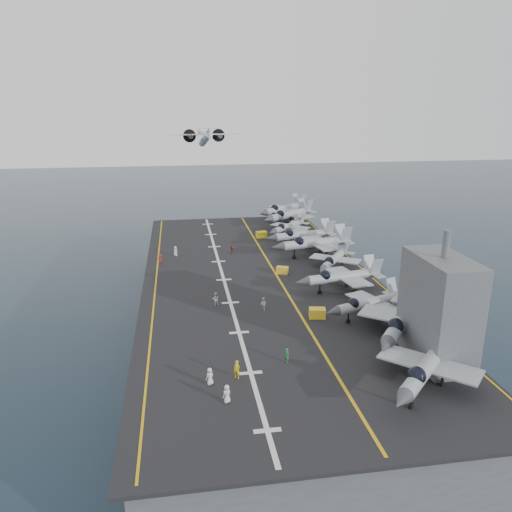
{
  "coord_description": "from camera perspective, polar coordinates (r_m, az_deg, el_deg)",
  "views": [
    {
      "loc": [
        -12.92,
        -77.02,
        38.12
      ],
      "look_at": [
        0.0,
        4.0,
        13.0
      ],
      "focal_mm": 35.0,
      "sensor_mm": 36.0,
      "label": 1
    }
  ],
  "objects": [
    {
      "name": "ground",
      "position": [
        86.91,
        0.42,
        -8.99
      ],
      "size": [
        500.0,
        500.0,
        0.0
      ],
      "primitive_type": "plane",
      "color": "#142135",
      "rests_on": "ground"
    },
    {
      "name": "hull",
      "position": [
        84.83,
        0.43,
        -5.96
      ],
      "size": [
        36.0,
        90.0,
        10.0
      ],
      "primitive_type": "cube",
      "color": "#56595E",
      "rests_on": "ground"
    },
    {
      "name": "flight_deck",
      "position": [
        82.94,
        0.44,
        -2.65
      ],
      "size": [
        38.0,
        92.0,
        0.4
      ],
      "primitive_type": "cube",
      "color": "black",
      "rests_on": "hull"
    },
    {
      "name": "foul_line",
      "position": [
        83.39,
        2.47,
        -2.4
      ],
      "size": [
        0.35,
        90.0,
        0.02
      ],
      "primitive_type": "cube",
      "color": "gold",
      "rests_on": "flight_deck"
    },
    {
      "name": "landing_centerline",
      "position": [
        82.14,
        -3.7,
        -2.72
      ],
      "size": [
        0.5,
        90.0,
        0.02
      ],
      "primitive_type": "cube",
      "color": "silver",
      "rests_on": "flight_deck"
    },
    {
      "name": "deck_edge_port",
      "position": [
        81.95,
        -11.39,
        -3.08
      ],
      "size": [
        0.25,
        90.0,
        0.02
      ],
      "primitive_type": "cube",
      "color": "gold",
      "rests_on": "flight_deck"
    },
    {
      "name": "deck_edge_stbd",
      "position": [
        87.68,
        12.45,
        -1.81
      ],
      "size": [
        0.25,
        90.0,
        0.02
      ],
      "primitive_type": "cube",
      "color": "gold",
      "rests_on": "flight_deck"
    },
    {
      "name": "island_superstructure",
      "position": [
        58.31,
        20.3,
        -4.38
      ],
      "size": [
        5.0,
        10.0,
        15.0
      ],
      "primitive_type": null,
      "color": "#56595E",
      "rests_on": "flight_deck"
    },
    {
      "name": "fighter_jet_0",
      "position": [
        53.94,
        18.97,
        -11.71
      ],
      "size": [
        17.79,
        17.87,
        5.25
      ],
      "primitive_type": null,
      "color": "#959DA5",
      "rests_on": "flight_deck"
    },
    {
      "name": "fighter_jet_1",
      "position": [
        63.43,
        16.39,
        -6.85
      ],
      "size": [
        18.36,
        19.3,
        5.59
      ],
      "primitive_type": null,
      "color": "#9CA4AB",
      "rests_on": "flight_deck"
    },
    {
      "name": "fighter_jet_2",
      "position": [
        68.84,
        12.9,
        -5.15
      ],
      "size": [
        15.1,
        12.53,
        4.49
      ],
      "primitive_type": null,
      "color": "gray",
      "rests_on": "flight_deck"
    },
    {
      "name": "fighter_jet_3",
      "position": [
        77.62,
        9.95,
        -2.23
      ],
      "size": [
        15.71,
        11.92,
        4.93
      ],
      "primitive_type": null,
      "color": "#99A1A7",
      "rests_on": "flight_deck"
    },
    {
      "name": "fighter_jet_4",
      "position": [
        86.54,
        8.91,
        -0.31
      ],
      "size": [
        14.49,
        15.56,
        4.5
      ],
      "primitive_type": null,
      "color": "gray",
      "rests_on": "flight_deck"
    },
    {
      "name": "fighter_jet_5",
      "position": [
        94.47,
        6.88,
        1.57
      ],
      "size": [
        17.5,
        13.24,
        5.51
      ],
      "primitive_type": null,
      "color": "gray",
      "rests_on": "flight_deck"
    },
    {
      "name": "fighter_jet_6",
      "position": [
        101.02,
        5.51,
        2.51
      ],
      "size": [
        16.25,
        12.37,
        5.09
      ],
      "primitive_type": null,
      "color": "#969EA6",
      "rests_on": "flight_deck"
    },
    {
      "name": "fighter_jet_7",
      "position": [
        108.88,
        3.71,
        3.45
      ],
      "size": [
        15.17,
        15.2,
        4.47
      ],
      "primitive_type": null,
      "color": "#8C949A",
      "rests_on": "flight_deck"
    },
    {
      "name": "fighter_jet_8",
      "position": [
        118.83,
        3.93,
        4.85
      ],
      "size": [
        18.98,
        17.83,
        5.49
      ],
      "primitive_type": null,
      "color": "#A2AAB2",
      "rests_on": "flight_deck"
    },
    {
      "name": "tow_cart_a",
      "position": [
        68.22,
        7.01,
        -6.49
      ],
      "size": [
        2.42,
        1.82,
        1.31
      ],
      "primitive_type": null,
      "color": "gold",
      "rests_on": "flight_deck"
    },
    {
      "name": "tow_cart_b",
      "position": [
        84.95,
        3.02,
        -1.63
      ],
      "size": [
        2.3,
        1.95,
        1.17
      ],
      "primitive_type": null,
      "color": "gold",
      "rests_on": "flight_deck"
    },
    {
      "name": "tow_cart_c",
      "position": [
        107.64,
        0.63,
        2.46
      ],
      "size": [
        2.38,
        1.73,
        1.32
      ],
      "primitive_type": null,
      "color": "yellow",
      "rests_on": "flight_deck"
    },
    {
      "name": "crew_0",
      "position": [
        49.93,
        -3.34,
        -15.45
      ],
      "size": [
        1.35,
        1.25,
        1.87
      ],
      "primitive_type": "imported",
      "color": "silver",
      "rests_on": "flight_deck"
    },
    {
      "name": "crew_1",
      "position": [
        53.69,
        -2.2,
        -12.84
      ],
      "size": [
        1.43,
        1.35,
        1.99
      ],
      "primitive_type": "imported",
      "color": "yellow",
      "rests_on": "flight_deck"
    },
    {
      "name": "crew_2",
      "position": [
        71.77,
        -4.65,
        -4.91
      ],
      "size": [
        1.2,
        0.82,
        1.96
      ],
      "primitive_type": "imported",
      "color": "silver",
      "rests_on": "flight_deck"
    },
    {
      "name": "crew_3",
      "position": [
        91.86,
        -10.9,
        -0.31
      ],
      "size": [
        1.2,
        1.06,
        1.67
      ],
      "primitive_type": "imported",
      "color": "#B21919",
      "rests_on": "flight_deck"
    },
    {
      "name": "crew_4",
      "position": [
        96.37,
        -2.8,
        0.81
      ],
      "size": [
        0.98,
        1.18,
        1.68
      ],
      "primitive_type": "imported",
      "color": "maroon",
      "rests_on": "flight_deck"
    },
    {
      "name": "crew_5",
      "position": [
        95.67,
        -9.19,
        0.55
      ],
      "size": [
        1.36,
        1.31,
        1.9
      ],
      "primitive_type": "imported",
      "color": "silver",
      "rests_on": "flight_deck"
    },
    {
      "name": "crew_6",
      "position": [
        56.77,
        3.56,
        -11.26
      ],
      "size": [
        0.95,
        1.17,
        1.7
      ],
      "primitive_type": "imported",
      "color": "#208037",
      "rests_on": "flight_deck"
    },
    {
      "name": "crew_7",
      "position": [
        70.05,
        0.86,
        -5.5
      ],
      "size": [
        0.97,
        1.22,
        1.79
      ],
      "primitive_type": "imported",
      "color": "silver",
      "rests_on": "flight_deck"
    },
    {
      "name": "transport_plane",
      "position": [
        137.88,
        -5.8,
        13.19
      ],
      "size": [
        20.66,
        15.16,
        4.59
      ],
      "primitive_type": null,
      "color": "silver"
    },
    {
      "name": "fighter_jet_9",
      "position": [
        125.38,
        3.23,
        5.51
      ],
      "size": [
        18.98,
        17.83,
        5.49
      ],
      "primitive_type": null,
      "color": "#A2AAB2",
      "rests_on": "flight_deck"
    },
    {
      "name": "crew_8",
      "position": [
        52.81,
        -5.29,
        -13.54
      ],
      "size": [
        1.35,
        1.25,
        1.87
      ],
      "primitive_type": "imported",
      "color": "silver",
      "rests_on": "flight_deck"
    }
  ]
}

